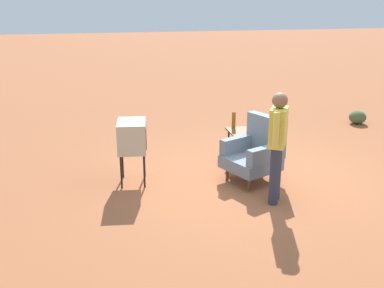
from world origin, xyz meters
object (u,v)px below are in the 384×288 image
Objects in this scene: person_standing at (277,141)px; bottle_wine_green at (255,123)px; bottle_tall_amber at (234,120)px; flower_vase at (257,126)px; side_table at (244,136)px; armchair at (256,151)px; tv_on_stand at (132,137)px.

person_standing is 5.12× the size of bottle_wine_green.
flower_vase is at bearing 33.37° from bottle_tall_amber.
flower_vase is (-1.38, 0.19, -0.17)m from person_standing.
side_table is 0.36m from flower_vase.
person_standing is 5.47× the size of bottle_tall_amber.
armchair is 1.01m from bottle_tall_amber.
tv_on_stand is 0.63× the size of person_standing.
person_standing is at bearing -7.98° from flower_vase.
side_table is 1.66m from person_standing.
bottle_tall_amber is (-0.20, -0.15, 0.24)m from side_table.
person_standing reaches higher than tv_on_stand.
armchair is at bearing -4.81° from side_table.
person_standing reaches higher than side_table.
person_standing reaches higher than armchair.
armchair is 0.78m from side_table.
armchair is 0.65× the size of person_standing.
armchair is 1.72× the size of side_table.
tv_on_stand is at bearing -80.51° from bottle_wine_green.
side_table is 2.10m from tv_on_stand.
tv_on_stand is at bearing -120.23° from person_standing.
tv_on_stand is (-0.31, -1.96, 0.28)m from armchair.
armchair is at bearing 4.82° from bottle_tall_amber.
flower_vase is at bearing 159.75° from armchair.
tv_on_stand reaches higher than side_table.
armchair is 0.94m from person_standing.
bottle_tall_amber is (-0.29, -0.30, -0.01)m from bottle_wine_green.
flower_vase is (-0.54, 0.20, 0.27)m from armchair.
tv_on_stand is 3.22× the size of bottle_wine_green.
person_standing is at bearing -7.94° from bottle_wine_green.
armchair reaches higher than side_table.
tv_on_stand reaches higher than flower_vase.
bottle_tall_amber is (-0.97, -0.08, 0.27)m from armchair.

